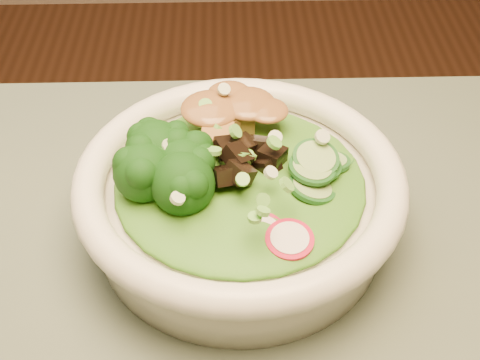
{
  "coord_description": "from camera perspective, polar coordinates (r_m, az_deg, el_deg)",
  "views": [
    {
      "loc": [
        0.12,
        -0.18,
        1.14
      ],
      "look_at": [
        0.13,
        0.19,
        0.81
      ],
      "focal_mm": 50.0,
      "sensor_mm": 36.0,
      "label": 1
    }
  ],
  "objects": [
    {
      "name": "scallion_garnish",
      "position": [
        0.49,
        0.0,
        1.99
      ],
      "size": [
        0.18,
        0.18,
        0.02
      ],
      "primitive_type": null,
      "color": "#61AD3D",
      "rests_on": "salad_bowl"
    },
    {
      "name": "peanut_sauce",
      "position": [
        0.53,
        -1.09,
        6.14
      ],
      "size": [
        0.07,
        0.05,
        0.01
      ],
      "primitive_type": "ellipsoid",
      "color": "brown",
      "rests_on": "tofu_cubes"
    },
    {
      "name": "mushroom_heap",
      "position": [
        0.5,
        -0.26,
        2.01
      ],
      "size": [
        0.07,
        0.07,
        0.04
      ],
      "primitive_type": null,
      "rotation": [
        0.0,
        0.0,
        -0.06
      ],
      "color": "black",
      "rests_on": "salad_bowl"
    },
    {
      "name": "lettuce_bed",
      "position": [
        0.5,
        0.0,
        0.08
      ],
      "size": [
        0.19,
        0.19,
        0.02
      ],
      "primitive_type": "ellipsoid",
      "color": "#205812",
      "rests_on": "salad_bowl"
    },
    {
      "name": "salad_bowl",
      "position": [
        0.51,
        0.0,
        -1.55
      ],
      "size": [
        0.25,
        0.25,
        0.07
      ],
      "rotation": [
        0.0,
        0.0,
        -0.06
      ],
      "color": "white",
      "rests_on": "dining_table"
    },
    {
      "name": "tofu_cubes",
      "position": [
        0.54,
        -1.08,
        5.1
      ],
      "size": [
        0.09,
        0.06,
        0.03
      ],
      "primitive_type": null,
      "rotation": [
        0.0,
        0.0,
        -0.06
      ],
      "color": "olive",
      "rests_on": "salad_bowl"
    },
    {
      "name": "broccoli_florets",
      "position": [
        0.48,
        -6.71,
        0.26
      ],
      "size": [
        0.08,
        0.07,
        0.04
      ],
      "primitive_type": null,
      "rotation": [
        0.0,
        0.0,
        -0.06
      ],
      "color": "black",
      "rests_on": "salad_bowl"
    },
    {
      "name": "radish_slices",
      "position": [
        0.46,
        1.87,
        -4.72
      ],
      "size": [
        0.1,
        0.04,
        0.02
      ],
      "primitive_type": null,
      "rotation": [
        0.0,
        0.0,
        -0.06
      ],
      "color": "#B30D2C",
      "rests_on": "salad_bowl"
    },
    {
      "name": "cucumber_slices",
      "position": [
        0.5,
        6.79,
        1.8
      ],
      "size": [
        0.07,
        0.07,
        0.03
      ],
      "primitive_type": null,
      "rotation": [
        0.0,
        0.0,
        -0.06
      ],
      "color": "#8FB564",
      "rests_on": "salad_bowl"
    }
  ]
}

